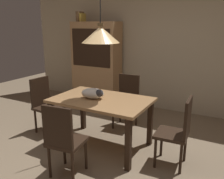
% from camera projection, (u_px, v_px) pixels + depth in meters
% --- Properties ---
extents(ground, '(10.00, 10.00, 0.00)m').
position_uv_depth(ground, '(88.00, 165.00, 3.19)').
color(ground, '#847056').
extents(back_wall, '(6.40, 0.10, 2.90)m').
position_uv_depth(back_wall, '(158.00, 41.00, 5.05)').
color(back_wall, beige).
rests_on(back_wall, ground).
extents(dining_table, '(1.40, 0.90, 0.75)m').
position_uv_depth(dining_table, '(101.00, 105.00, 3.52)').
color(dining_table, '#A87A4C').
rests_on(dining_table, ground).
extents(chair_far_back, '(0.42, 0.42, 0.93)m').
position_uv_depth(chair_far_back, '(127.00, 99.00, 4.30)').
color(chair_far_back, black).
rests_on(chair_far_back, ground).
extents(chair_right_side, '(0.42, 0.42, 0.93)m').
position_uv_depth(chair_right_side, '(178.00, 130.00, 3.04)').
color(chair_right_side, black).
rests_on(chair_right_side, ground).
extents(chair_left_side, '(0.43, 0.43, 0.93)m').
position_uv_depth(chair_left_side, '(45.00, 102.00, 4.09)').
color(chair_left_side, black).
rests_on(chair_left_side, ground).
extents(chair_near_front, '(0.44, 0.44, 0.93)m').
position_uv_depth(chair_near_front, '(63.00, 138.00, 2.81)').
color(chair_near_front, black).
rests_on(chair_near_front, ground).
extents(cat_sleeping, '(0.39, 0.26, 0.16)m').
position_uv_depth(cat_sleeping, '(93.00, 93.00, 3.49)').
color(cat_sleeping, silver).
rests_on(cat_sleeping, dining_table).
extents(pendant_lamp, '(0.52, 0.52, 1.30)m').
position_uv_depth(pendant_lamp, '(101.00, 34.00, 3.25)').
color(pendant_lamp, '#E5B775').
extents(hutch_bookcase, '(1.12, 0.45, 1.85)m').
position_uv_depth(hutch_bookcase, '(96.00, 65.00, 5.52)').
color(hutch_bookcase, tan).
rests_on(hutch_bookcase, ground).
extents(book_brown_thick, '(0.06, 0.24, 0.22)m').
position_uv_depth(book_brown_thick, '(80.00, 17.00, 5.44)').
color(book_brown_thick, brown).
rests_on(book_brown_thick, hutch_bookcase).
extents(book_yellow_short, '(0.04, 0.20, 0.18)m').
position_uv_depth(book_yellow_short, '(83.00, 17.00, 5.41)').
color(book_yellow_short, gold).
rests_on(book_yellow_short, hutch_bookcase).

